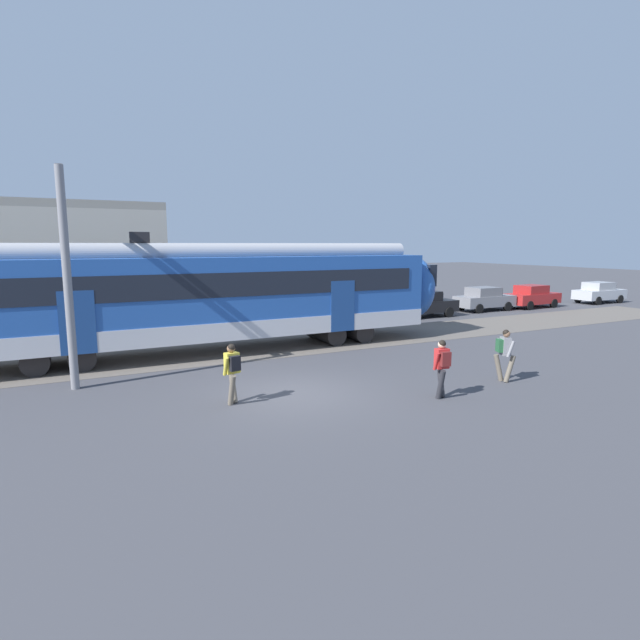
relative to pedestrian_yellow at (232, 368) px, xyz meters
name	(u,v)px	position (x,y,z in m)	size (l,w,h in m)	color
ground_plane	(292,394)	(1.79, 0.12, -0.99)	(160.00, 160.00, 0.00)	#424247
pedestrian_yellow	(232,368)	(0.00, 0.00, 0.00)	(0.54, 0.68, 1.67)	#6B6051
pedestrian_red	(442,364)	(5.38, -2.11, 0.00)	(0.58, 0.62, 1.67)	#28282D
pedestrian_grey	(504,351)	(8.26, -1.63, 0.00)	(0.58, 0.65, 1.67)	#6B6051
parked_car_black	(424,304)	(14.93, 10.82, -0.21)	(4.02, 1.79, 1.54)	black
parked_car_grey	(484,299)	(20.22, 11.30, -0.21)	(4.01, 1.78, 1.54)	gray
parked_car_red	(532,296)	(24.32, 11.06, -0.21)	(4.08, 1.92, 1.54)	#B22323
parked_car_silver	(599,292)	(31.01, 10.79, -0.21)	(4.01, 1.77, 1.54)	#B7BABF
catenary_gantry	(65,243)	(-3.81, 6.71, 3.32)	(0.24, 6.64, 6.53)	gray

